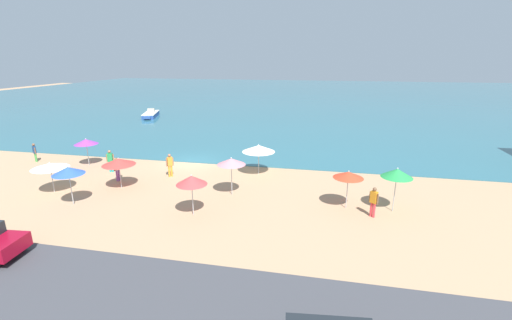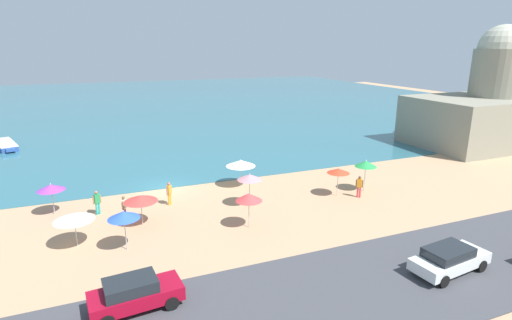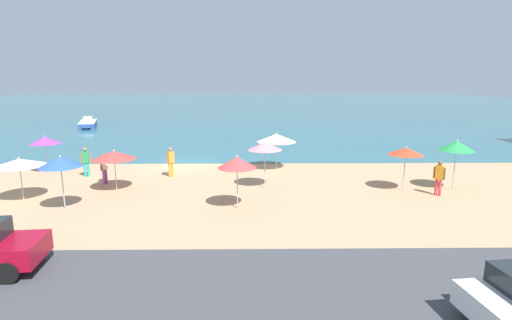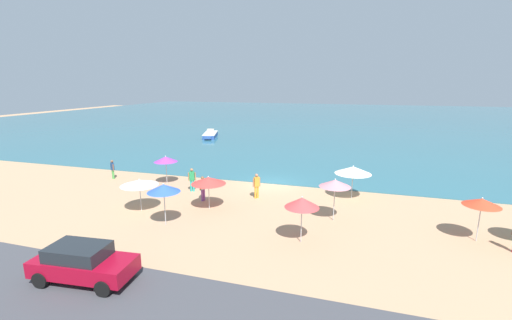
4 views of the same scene
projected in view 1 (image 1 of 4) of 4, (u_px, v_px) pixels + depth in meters
name	position (u px, v px, depth m)	size (l,w,h in m)	color
ground_plane	(191.00, 163.00, 29.09)	(160.00, 160.00, 0.00)	tan
sea	(280.00, 95.00, 80.67)	(150.00, 110.00, 0.05)	#2E6776
coastal_road	(0.00, 308.00, 12.19)	(80.00, 8.00, 0.06)	#404146
beach_umbrella_0	(191.00, 180.00, 18.85)	(1.73, 1.73, 2.43)	#B2B2B7
beach_umbrella_1	(348.00, 175.00, 19.77)	(1.76, 1.76, 2.34)	#B2B2B7
beach_umbrella_2	(50.00, 166.00, 22.26)	(2.32, 2.32, 2.08)	#B2B2B7
beach_umbrella_3	(68.00, 171.00, 20.20)	(1.83, 1.83, 2.47)	#B2B2B7
beach_umbrella_4	(119.00, 162.00, 22.98)	(2.20, 2.20, 2.15)	#B2B2B7
beach_umbrella_5	(259.00, 148.00, 25.73)	(2.49, 2.49, 2.35)	#B2B2B7
beach_umbrella_7	(397.00, 173.00, 19.29)	(1.76, 1.76, 2.65)	#B2B2B7
beach_umbrella_8	(86.00, 142.00, 27.87)	(1.85, 1.85, 2.29)	#B2B2B7
beach_umbrella_9	(231.00, 162.00, 21.69)	(1.83, 1.83, 2.53)	#B2B2B7
bather_0	(374.00, 200.00, 18.96)	(0.46, 0.40, 1.76)	#E63941
bather_1	(170.00, 164.00, 25.43)	(0.44, 0.41, 1.77)	orange
bather_2	(110.00, 160.00, 26.48)	(0.54, 0.33, 1.76)	teal
bather_3	(117.00, 168.00, 24.58)	(0.33, 0.54, 1.73)	#9751A1
bather_4	(35.00, 152.00, 29.14)	(0.48, 0.39, 1.61)	green
skiff_nearshore	(151.00, 114.00, 51.08)	(3.27, 5.81, 1.17)	#2C4F99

